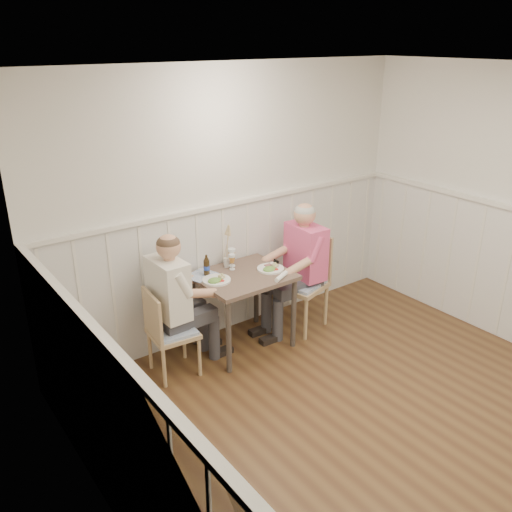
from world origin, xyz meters
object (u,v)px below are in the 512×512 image
Objects in this scene: chair_right at (304,278)px; beer_bottle at (207,266)px; diner_cream at (174,313)px; man_in_pink at (302,276)px; grass_vase at (226,248)px; dining_table at (243,285)px; chair_left at (167,330)px.

chair_right reaches higher than beer_bottle.
diner_cream reaches higher than beer_bottle.
grass_vase is at bearing 158.78° from man_in_pink.
diner_cream reaches higher than grass_vase.
diner_cream is 2.96× the size of grass_vase.
dining_table is 1.91× the size of grass_vase.
dining_table is 0.88× the size of chair_right.
chair_right reaches higher than dining_table.
chair_right is (0.73, -0.02, -0.12)m from dining_table.
chair_left is 4.01× the size of beer_bottle.
man_in_pink is 6.59× the size of beer_bottle.
chair_left is 0.96m from grass_vase.
chair_right is at bearing 19.44° from man_in_pink.
beer_bottle is 0.46× the size of grass_vase.
grass_vase is (-0.76, 0.26, 0.43)m from chair_right.
dining_table is 0.39m from beer_bottle.
beer_bottle is (0.42, 0.12, 0.29)m from diner_cream.
grass_vase reaches higher than beer_bottle.
beer_bottle is at bearing 168.83° from chair_right.
dining_table is at bearing 0.59° from chair_left.
chair_right is at bearing -0.51° from chair_left.
grass_vase reaches higher than dining_table.
chair_left is at bearing -162.40° from grass_vase.
chair_right is 0.72× the size of man_in_pink.
beer_bottle is (-0.97, 0.22, 0.28)m from man_in_pink.
diner_cream is at bearing -164.66° from grass_vase.
chair_right is 1.44m from diner_cream.
dining_table is 0.71m from diner_cream.
man_in_pink reaches higher than beer_bottle.
beer_bottle is at bearing -166.55° from grass_vase.
chair_left is (-1.54, 0.01, -0.08)m from chair_right.
man_in_pink is at bearing -12.61° from beer_bottle.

